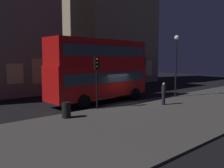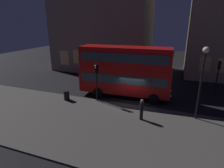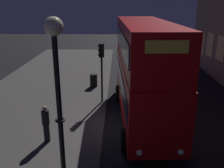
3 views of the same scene
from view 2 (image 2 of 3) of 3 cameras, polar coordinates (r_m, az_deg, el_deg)
ground_plane at (r=19.17m, az=5.92°, el=-5.49°), size 80.00×80.00×0.00m
sidewalk_slab at (r=14.52m, az=0.43°, el=-13.48°), size 44.00×9.09×0.12m
building_with_clock at (r=32.71m, az=-2.64°, el=21.87°), size 15.32×10.08×19.45m
double_decker_bus at (r=19.59m, az=3.97°, el=4.50°), size 9.84×3.13×5.42m
traffic_light_near_kerb at (r=18.15m, az=-4.85°, el=2.80°), size 0.37×0.39×3.82m
traffic_light_far_side at (r=22.29m, az=29.97°, el=3.30°), size 0.36×0.39×3.99m
street_lamp at (r=15.83m, az=26.29°, el=4.02°), size 0.47×0.47×5.94m
pedestrian at (r=15.33m, az=9.13°, el=-7.69°), size 0.35×0.35×1.80m
litter_bin at (r=19.64m, az=-13.86°, el=-3.41°), size 0.56×0.56×0.99m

